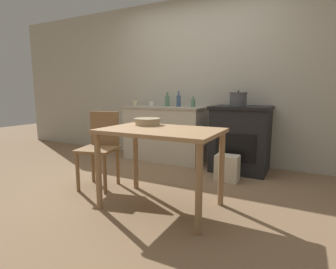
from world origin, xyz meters
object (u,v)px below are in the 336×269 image
object	(u,v)px
mixing_bowl_large	(147,121)
bottle_left	(193,103)
work_table	(161,141)
chair	(100,146)
flour_sack	(227,168)
cup_center	(135,103)
cup_center_left	(151,104)
bottle_far_left	(179,101)
stove	(241,139)
stock_pot	(238,99)
bottle_mid_left	(167,101)

from	to	relation	value
mixing_bowl_large	bottle_left	distance (m)	1.48
work_table	bottle_left	bearing A→B (deg)	101.92
chair	flour_sack	size ratio (longest dim) A/B	2.66
bottle_left	cup_center	world-z (taller)	bottle_left
work_table	cup_center_left	distance (m)	1.92
mixing_bowl_large	cup_center_left	world-z (taller)	cup_center_left
work_table	mixing_bowl_large	bearing A→B (deg)	143.85
bottle_far_left	cup_center	xyz separation A→B (m)	(-0.70, -0.18, -0.05)
work_table	bottle_left	xyz separation A→B (m)	(-0.35, 1.66, 0.29)
stove	work_table	distance (m)	1.63
flour_sack	bottle_left	size ratio (longest dim) A/B	1.98
stove	bottle_left	distance (m)	0.90
stove	flour_sack	distance (m)	0.61
work_table	mixing_bowl_large	world-z (taller)	mixing_bowl_large
work_table	stove	bearing A→B (deg)	75.48
chair	bottle_far_left	bearing A→B (deg)	64.34
stove	stock_pot	distance (m)	0.55
chair	work_table	bearing A→B (deg)	-25.42
bottle_left	bottle_mid_left	size ratio (longest dim) A/B	0.74
bottle_far_left	work_table	bearing A→B (deg)	-70.20
bottle_mid_left	cup_center	distance (m)	0.53
stove	bottle_far_left	bearing A→B (deg)	175.02
stove	chair	world-z (taller)	stove
bottle_mid_left	work_table	bearing A→B (deg)	-64.30
stove	bottle_far_left	size ratio (longest dim) A/B	3.80
bottle_far_left	bottle_mid_left	distance (m)	0.22
flour_sack	bottle_mid_left	world-z (taller)	bottle_mid_left
flour_sack	bottle_mid_left	bearing A→B (deg)	150.98
work_table	cup_center	distance (m)	1.98
cup_center	mixing_bowl_large	bearing A→B (deg)	-51.22
bottle_left	work_table	bearing A→B (deg)	-78.08
flour_sack	stock_pot	distance (m)	0.99
mixing_bowl_large	bottle_far_left	distance (m)	1.51
chair	cup_center	world-z (taller)	cup_center
chair	flour_sack	bearing A→B (deg)	19.94
bottle_left	bottle_far_left	bearing A→B (deg)	-178.08
work_table	cup_center	world-z (taller)	cup_center
cup_center_left	mixing_bowl_large	bearing A→B (deg)	-60.57
flour_sack	bottle_far_left	xyz separation A→B (m)	(-0.96, 0.62, 0.80)
bottle_mid_left	cup_center	world-z (taller)	bottle_mid_left
stove	bottle_mid_left	size ratio (longest dim) A/B	4.06
stove	bottle_mid_left	xyz separation A→B (m)	(-1.22, 0.12, 0.50)
work_table	flour_sack	world-z (taller)	work_table
bottle_far_left	bottle_left	world-z (taller)	bottle_far_left
mixing_bowl_large	bottle_far_left	world-z (taller)	bottle_far_left
bottle_left	cup_center_left	world-z (taller)	bottle_left
work_table	bottle_left	size ratio (longest dim) A/B	6.60
work_table	stock_pot	world-z (taller)	stock_pot
stock_pot	bottle_left	xyz separation A→B (m)	(-0.70, 0.10, -0.07)
bottle_far_left	bottle_mid_left	bearing A→B (deg)	170.65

